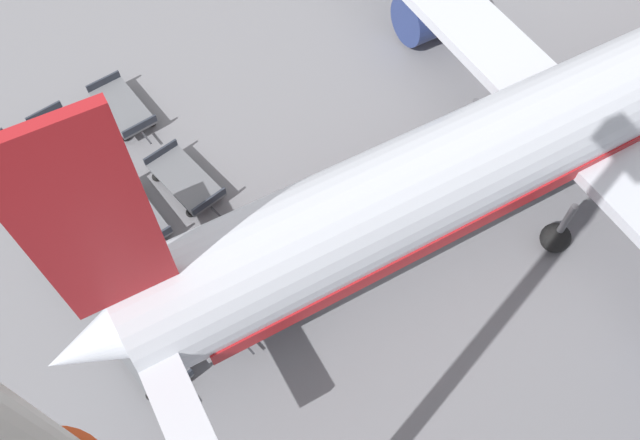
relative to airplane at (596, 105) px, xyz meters
name	(u,v)px	position (x,y,z in m)	size (l,w,h in m)	color
airplane	(596,105)	(0.00, 0.00, 0.00)	(32.24, 38.87, 11.40)	silver
baggage_dolly_row_near_col_a	(8,169)	(-8.99, -19.25, -2.72)	(3.87, 2.21, 0.92)	slate
baggage_dolly_row_near_col_b	(73,251)	(-4.38, -18.01, -2.72)	(3.87, 2.12, 0.92)	slate
baggage_dolly_row_near_col_c	(148,353)	(0.29, -16.87, -2.72)	(3.87, 2.14, 0.92)	slate
baggage_dolly_row_mid_a_col_a	(65,140)	(-9.39, -16.99, -2.72)	(3.87, 2.11, 0.92)	slate
baggage_dolly_row_mid_a_col_b	(134,215)	(-4.87, -15.67, -2.72)	(3.88, 2.04, 0.92)	slate
baggage_dolly_row_mid_a_col_c	(209,306)	(-0.34, -14.56, -2.72)	(3.86, 2.31, 0.92)	slate
baggage_dolly_row_mid_b_col_a	(123,108)	(-9.95, -14.48, -2.72)	(3.88, 2.02, 0.92)	slate
baggage_dolly_row_mid_b_col_b	(186,181)	(-5.45, -13.48, -2.72)	(3.87, 2.24, 0.92)	slate
baggage_dolly_row_mid_b_col_c	(266,266)	(-0.83, -12.29, -2.72)	(3.88, 2.01, 0.92)	slate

